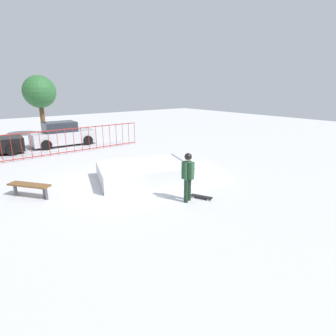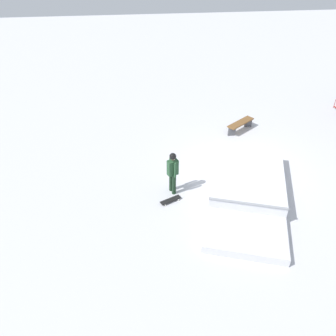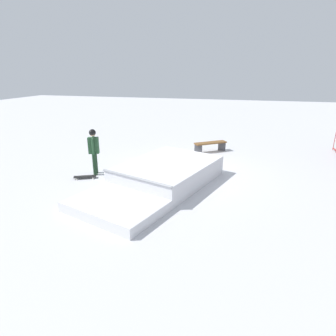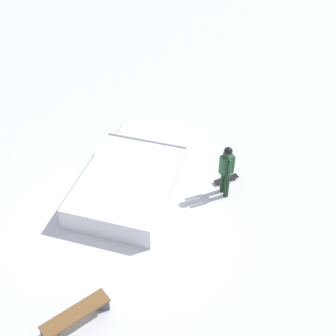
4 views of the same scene
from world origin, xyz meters
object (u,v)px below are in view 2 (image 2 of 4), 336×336
object	(u,v)px
skater	(173,170)
park_bench	(241,124)
skate_ramp	(247,188)
skateboard	(171,200)

from	to	relation	value
skater	park_bench	bearing A→B (deg)	26.07
skate_ramp	skater	size ratio (longest dim) A/B	3.44
skateboard	park_bench	world-z (taller)	park_bench
skater	skateboard	bearing A→B (deg)	-126.06
skateboard	skater	bearing A→B (deg)	50.88
skateboard	park_bench	size ratio (longest dim) A/B	0.53
park_bench	skateboard	bearing A→B (deg)	-39.82
skate_ramp	skateboard	world-z (taller)	skate_ramp
skate_ramp	park_bench	distance (m)	4.83
skater	skateboard	xyz separation A→B (m)	(0.55, -0.14, -0.93)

